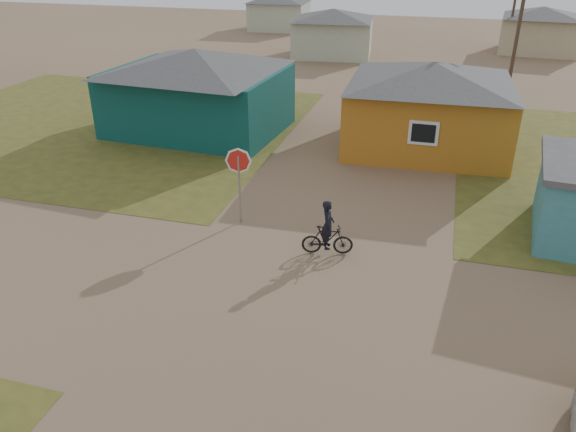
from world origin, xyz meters
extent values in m
plane|color=#83654B|center=(0.00, 0.00, 0.00)|extent=(120.00, 120.00, 0.00)
cube|color=brown|center=(-14.00, 13.00, 0.01)|extent=(20.00, 18.00, 0.00)
cube|color=#0A3A38|center=(-8.50, 13.50, 1.50)|extent=(8.40, 6.54, 3.00)
pyramid|color=#3D3D40|center=(-8.50, 13.50, 3.50)|extent=(8.93, 7.08, 1.00)
cube|color=#B36C1B|center=(2.50, 14.00, 1.50)|extent=(7.21, 6.24, 3.00)
pyramid|color=#3D3D40|center=(2.50, 14.00, 3.45)|extent=(7.72, 6.76, 0.90)
cube|color=silver|center=(2.50, 10.97, 1.65)|extent=(1.20, 0.06, 1.00)
cube|color=black|center=(2.50, 10.94, 1.65)|extent=(0.95, 0.04, 0.75)
cube|color=#B3BBA1|center=(-6.00, 34.00, 1.40)|extent=(6.49, 5.60, 2.80)
pyramid|color=#3D3D40|center=(-6.00, 34.00, 3.20)|extent=(7.04, 6.15, 0.80)
cube|color=tan|center=(10.00, 40.00, 1.40)|extent=(6.41, 5.50, 2.80)
pyramid|color=#3D3D40|center=(10.00, 40.00, 3.20)|extent=(6.95, 6.05, 0.80)
cube|color=#B3BBA1|center=(-14.00, 46.00, 1.35)|extent=(5.75, 5.28, 2.70)
cylinder|color=#48352B|center=(6.50, 22.00, 4.00)|extent=(0.20, 0.20, 8.00)
cylinder|color=#48352B|center=(7.50, 38.00, 4.00)|extent=(0.20, 0.20, 8.00)
cylinder|color=gray|center=(-3.07, 4.60, 1.21)|extent=(0.07, 0.07, 2.41)
imported|color=black|center=(0.22, 3.34, 0.48)|extent=(1.64, 0.78, 0.95)
imported|color=black|center=(0.22, 3.34, 1.01)|extent=(0.49, 0.64, 1.56)
camera|label=1|loc=(3.13, -11.42, 8.89)|focal=35.00mm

